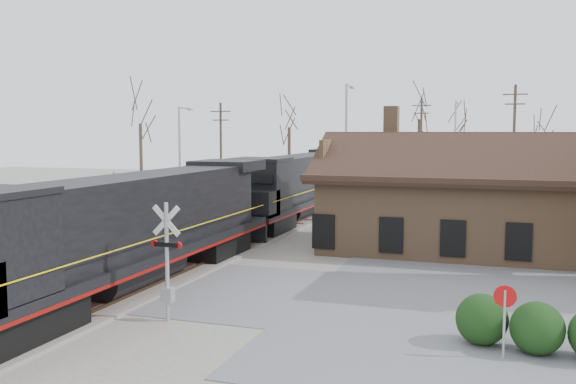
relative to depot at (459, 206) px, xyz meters
name	(u,v)px	position (x,y,z in m)	size (l,w,h in m)	color
ground	(150,283)	(-11.99, -12.00, -2.41)	(140.00, 140.00, 0.00)	#A19B91
road	(150,282)	(-11.99, -12.00, -2.39)	(60.00, 9.00, 0.03)	slate
track_main	(271,230)	(-11.99, 3.00, -2.34)	(3.40, 90.00, 0.24)	#A19B91
track_siding	(208,227)	(-16.49, 3.00, -2.34)	(3.40, 90.00, 0.24)	#A19B91
depot	(459,206)	(0.00, 0.00, 0.00)	(15.20, 9.31, 7.90)	#8D6948
locomotive_lead	(125,230)	(-11.99, -13.77, 0.16)	(3.28, 21.97, 4.88)	black
locomotive_trailing	(297,185)	(-11.99, 8.48, 0.16)	(3.28, 21.97, 4.62)	black
crossbuck_near	(167,266)	(-8.49, -16.66, -0.49)	(1.17, 0.31, 4.08)	#A5A8AD
crossbuck_far	(115,215)	(-17.40, -6.42, -0.40)	(1.20, 0.43, 4.32)	#A5A8AD
do_not_enter_sign	(505,308)	(2.40, -16.86, -0.91)	(0.64, 0.07, 2.15)	#A5A8AD
hedge_a	(482,319)	(1.76, -15.76, -1.62)	(1.57, 1.57, 1.57)	black
hedge_b	(537,328)	(3.32, -16.15, -1.63)	(1.56, 1.56, 1.56)	black
streetlight_a	(181,156)	(-20.20, 6.26, 2.25)	(0.25, 2.04, 8.26)	#A5A8AD
streetlight_b	(346,146)	(-8.30, 8.43, 3.02)	(0.25, 2.04, 9.76)	#A5A8AD
streetlight_c	(455,145)	(-2.13, 25.66, 2.75)	(0.25, 2.04, 9.24)	#A5A8AD
utility_pole_a	(221,150)	(-22.71, 18.76, 2.34)	(2.00, 0.24, 9.07)	#382D23
utility_pole_b	(421,143)	(-6.15, 33.01, 2.78)	(2.00, 0.24, 9.92)	#382D23
utility_pole_c	(514,144)	(2.94, 20.98, 2.97)	(2.00, 0.24, 10.29)	#382D23
tree_a	(140,111)	(-30.27, 17.24, 5.95)	(4.79, 4.79, 11.73)	#382D23
tree_b	(289,116)	(-17.55, 23.31, 5.53)	(4.55, 4.55, 11.15)	#382D23
tree_c	(419,107)	(-6.48, 33.84, 6.57)	(5.14, 5.14, 12.60)	#382D23
tree_d	(460,123)	(-2.20, 32.57, 4.91)	(4.20, 4.20, 10.29)	#382D23
tree_e	(546,130)	(5.80, 28.56, 4.11)	(3.74, 3.74, 9.16)	#382D23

